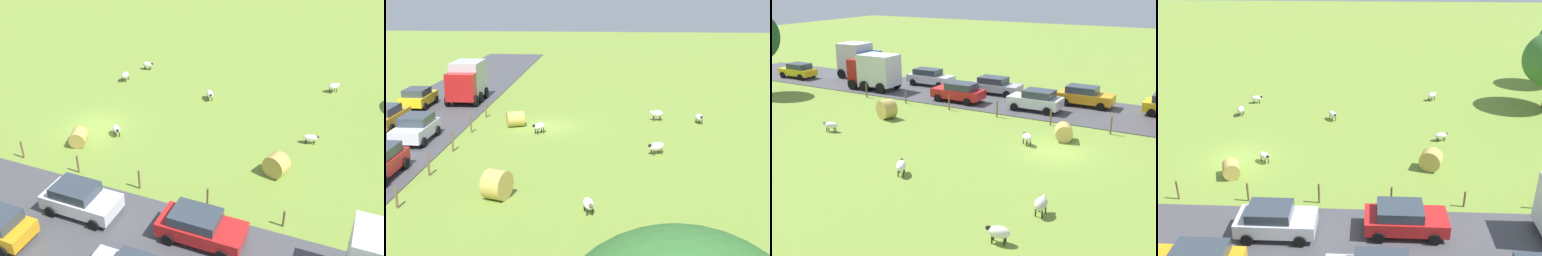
% 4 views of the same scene
% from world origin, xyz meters
% --- Properties ---
extents(ground_plane, '(160.00, 160.00, 0.00)m').
position_xyz_m(ground_plane, '(0.00, 0.00, 0.00)').
color(ground_plane, olive).
extents(road_strip, '(8.00, 80.00, 0.06)m').
position_xyz_m(road_strip, '(9.76, 0.00, 0.03)').
color(road_strip, '#47474C').
rests_on(road_strip, ground_plane).
extents(sheep_0, '(0.69, 1.13, 0.68)m').
position_xyz_m(sheep_0, '(-3.67, 14.72, 0.46)').
color(sheep_0, white).
rests_on(sheep_0, ground_plane).
extents(sheep_1, '(0.67, 1.07, 0.73)m').
position_xyz_m(sheep_1, '(-11.05, -1.42, 0.48)').
color(sheep_1, silver).
rests_on(sheep_1, ground_plane).
extents(sheep_2, '(1.05, 0.58, 0.83)m').
position_xyz_m(sheep_2, '(-7.99, -2.05, 0.55)').
color(sheep_2, beige).
rests_on(sheep_2, ground_plane).
extents(sheep_4, '(1.02, 1.00, 0.76)m').
position_xyz_m(sheep_4, '(0.36, 1.99, 0.51)').
color(sheep_4, silver).
rests_on(sheep_4, ground_plane).
extents(sheep_5, '(1.15, 0.97, 0.77)m').
position_xyz_m(sheep_5, '(-7.34, 6.08, 0.51)').
color(sheep_5, white).
rests_on(sheep_5, ground_plane).
extents(hay_bale_0, '(1.43, 1.69, 1.44)m').
position_xyz_m(hay_bale_0, '(0.76, 13.37, 0.72)').
color(hay_bale_0, tan).
rests_on(hay_bale_0, ground_plane).
extents(hay_bale_1, '(1.52, 1.46, 1.10)m').
position_xyz_m(hay_bale_1, '(2.35, 0.25, 0.55)').
color(hay_bale_1, tan).
rests_on(hay_bale_1, ground_plane).
extents(fence_post_0, '(0.12, 0.12, 1.25)m').
position_xyz_m(fence_post_0, '(5.10, -2.13, 0.62)').
color(fence_post_0, brown).
rests_on(fence_post_0, ground_plane).
extents(fence_post_1, '(0.12, 0.12, 1.22)m').
position_xyz_m(fence_post_1, '(5.10, 2.10, 0.61)').
color(fence_post_1, brown).
rests_on(fence_post_1, ground_plane).
extents(fence_post_2, '(0.12, 0.12, 1.28)m').
position_xyz_m(fence_post_2, '(5.10, 6.32, 0.64)').
color(fence_post_2, brown).
rests_on(fence_post_2, ground_plane).
extents(fence_post_3, '(0.12, 0.12, 1.21)m').
position_xyz_m(fence_post_3, '(5.10, 10.55, 0.61)').
color(fence_post_3, brown).
rests_on(fence_post_3, ground_plane).
extents(fence_post_4, '(0.12, 0.12, 1.01)m').
position_xyz_m(fence_post_4, '(5.10, 14.78, 0.51)').
color(fence_post_4, brown).
rests_on(fence_post_4, ground_plane).
extents(truck_2, '(2.70, 4.83, 3.46)m').
position_xyz_m(truck_2, '(7.98, -7.40, 1.89)').
color(truck_2, '#B21919').
rests_on(truck_2, road_strip).
extents(car_1, '(2.21, 4.15, 1.60)m').
position_xyz_m(car_1, '(11.56, -5.17, 0.89)').
color(car_1, yellow).
rests_on(car_1, road_strip).
extents(car_2, '(2.21, 4.13, 1.65)m').
position_xyz_m(car_2, '(8.13, 4.38, 0.92)').
color(car_2, silver).
rests_on(car_2, road_strip).
extents(car_6, '(2.08, 4.42, 1.61)m').
position_xyz_m(car_6, '(11.42, 1.41, 0.90)').
color(car_6, orange).
rests_on(car_6, road_strip).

